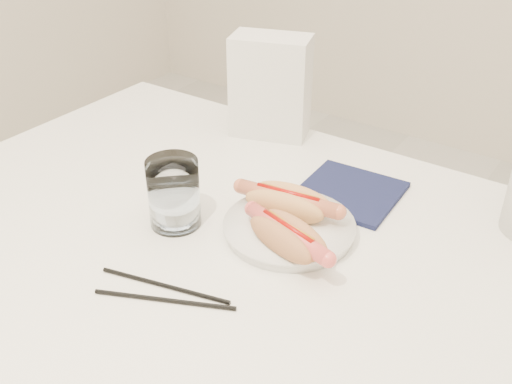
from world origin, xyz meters
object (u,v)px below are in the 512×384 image
Objects in this scene: table at (242,266)px; plate at (289,229)px; hotdog_right at (288,236)px; napkin_box at (270,86)px; hotdog_left at (288,202)px; water_glass at (174,193)px.

table is 0.10m from plate.
napkin_box is (-0.26, 0.34, 0.07)m from hotdog_right.
hotdog_right is 0.80× the size of napkin_box.
table is 5.81× the size of napkin_box.
napkin_box is at bearing 142.89° from hotdog_right.
plate is 0.07m from hotdog_right.
hotdog_left is at bearing 62.58° from table.
napkin_box is (-0.17, 0.34, 0.16)m from table.
napkin_box is at bearing 116.91° from table.
hotdog_left is 0.18m from water_glass.
hotdog_left is at bearing 137.86° from hotdog_right.
plate is (0.06, 0.05, 0.07)m from table.
hotdog_left is 0.34m from napkin_box.
plate is 0.19m from water_glass.
water_glass is at bearing -99.16° from napkin_box.
hotdog_right is (0.03, -0.05, 0.03)m from plate.
water_glass reaches higher than table.
plate is 0.04m from hotdog_left.
napkin_box reaches higher than water_glass.
water_glass reaches higher than plate.
hotdog_right reaches higher than plate.
water_glass is at bearing -152.13° from hotdog_left.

